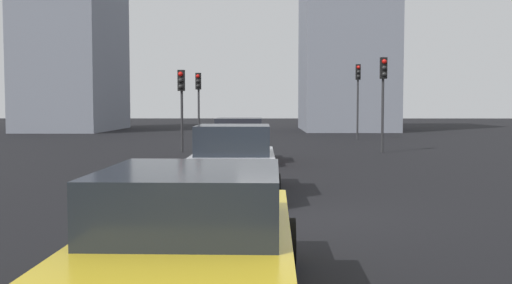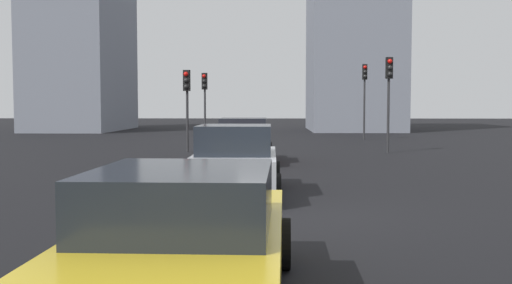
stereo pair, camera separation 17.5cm
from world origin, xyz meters
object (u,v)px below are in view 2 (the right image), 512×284
Objects in this scene: car_silver_right_second at (235,161)px; car_red_right_lead at (244,141)px; car_yellow_right_third at (186,240)px; traffic_light_far_right at (187,93)px; traffic_light_near_left at (365,86)px; traffic_light_near_right at (205,92)px; traffic_light_far_left at (389,84)px.

car_red_right_lead is at bearing 1.47° from car_silver_right_second.
traffic_light_far_right is (19.76, 2.82, 1.86)m from car_yellow_right_third.
traffic_light_near_left reaches higher than car_yellow_right_third.
traffic_light_near_left reaches higher than traffic_light_near_right.
traffic_light_far_right is at bearing 9.33° from car_yellow_right_third.
traffic_light_near_right is 0.93× the size of traffic_light_far_left.
car_yellow_right_third is 1.24× the size of traffic_light_near_right.
car_red_right_lead is at bearing -57.71° from traffic_light_far_left.
car_red_right_lead is 15.30m from car_yellow_right_third.
traffic_light_near_right reaches higher than car_red_right_lead.
car_silver_right_second is at bearing -29.11° from traffic_light_far_left.
car_red_right_lead is 15.42m from traffic_light_near_left.
traffic_light_near_right is at bearing -72.25° from traffic_light_near_left.
traffic_light_near_right reaches higher than car_silver_right_second.
traffic_light_near_right reaches higher than car_yellow_right_third.
traffic_light_near_right is 11.14m from traffic_light_far_left.
car_silver_right_second reaches higher than car_red_right_lead.
traffic_light_near_right is 1.07× the size of traffic_light_far_right.
car_red_right_lead reaches higher than car_yellow_right_third.
traffic_light_far_left reaches higher than car_yellow_right_third.
traffic_light_far_left is (4.27, -5.97, 2.16)m from car_red_right_lead.
car_red_right_lead is 1.00× the size of traffic_light_near_left.
car_yellow_right_third is 1.33× the size of traffic_light_far_right.
car_red_right_lead is 11.77m from traffic_light_near_right.
traffic_light_near_left reaches higher than car_silver_right_second.
traffic_light_near_left reaches higher than traffic_light_far_right.
car_silver_right_second reaches higher than car_yellow_right_third.
traffic_light_near_left is 13.06m from traffic_light_far_right.
car_yellow_right_third is 20.54m from traffic_light_far_left.
traffic_light_near_left reaches higher than car_red_right_lead.
car_yellow_right_third is 20.05m from traffic_light_far_right.
car_yellow_right_third is at bearing -9.87° from traffic_light_near_left.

